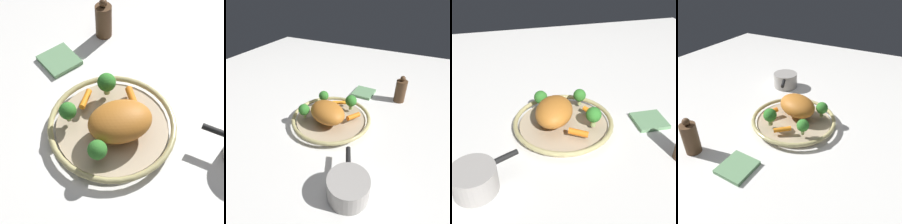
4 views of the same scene
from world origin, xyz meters
The scene contains 10 objects.
ground_plane centered at (0.00, 0.00, 0.00)m, with size 2.27×2.27×0.00m, color silver.
serving_bowl centered at (0.00, 0.00, 0.02)m, with size 0.35×0.35×0.04m.
roast_chicken_piece centered at (-0.03, 0.00, 0.08)m, with size 0.17×0.12×0.08m, color #B76B26.
baby_carrot_near_rim centered at (0.03, -0.09, 0.05)m, with size 0.02×0.02×0.06m, color orange.
baby_carrot_center centered at (0.10, 0.01, 0.04)m, with size 0.02×0.02×0.07m, color orange.
broccoli_floret_mid centered at (0.09, -0.06, 0.08)m, with size 0.05×0.05×0.07m.
broccoli_floret_large centered at (0.08, 0.08, 0.07)m, with size 0.05×0.05×0.06m.
broccoli_floret_edge centered at (-0.06, 0.10, 0.08)m, with size 0.05×0.05×0.07m.
saucepan centered at (-0.29, -0.21, 0.04)m, with size 0.19×0.13×0.08m.
dish_towel centered at (0.31, -0.04, 0.01)m, with size 0.11×0.11×0.01m, color #669366.
Camera 3 is at (-0.18, -0.76, 0.61)m, focal length 44.76 mm.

